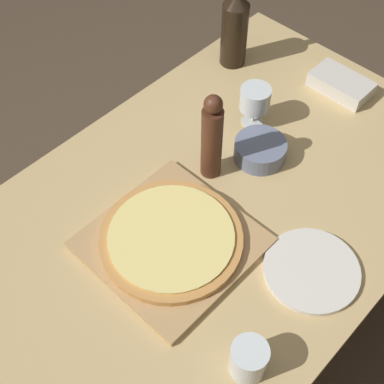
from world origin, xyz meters
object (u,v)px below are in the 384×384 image
Objects in this scene: pizza at (171,238)px; wine_glass at (255,99)px; wine_bottle at (235,28)px; small_bowl at (260,150)px; pepper_mill at (212,138)px.

wine_glass is at bearing 105.29° from pizza.
wine_bottle reaches higher than small_bowl.
pizza is 0.28m from pepper_mill.
pizza is 0.49m from wine_glass.
wine_bottle reaches higher than pizza.
small_bowl is (-0.03, 0.38, -0.00)m from pizza.
pizza is 1.12× the size of wine_bottle.
pizza is 0.74m from wine_bottle.
pizza is at bearing -60.89° from wine_bottle.
pizza is at bearing -86.01° from small_bowl.
pepper_mill is at bearing -115.69° from small_bowl.
wine_glass is 0.15m from small_bowl.
wine_bottle is 2.45× the size of wine_glass.
pepper_mill reaches higher than wine_glass.
pepper_mill reaches higher than small_bowl.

